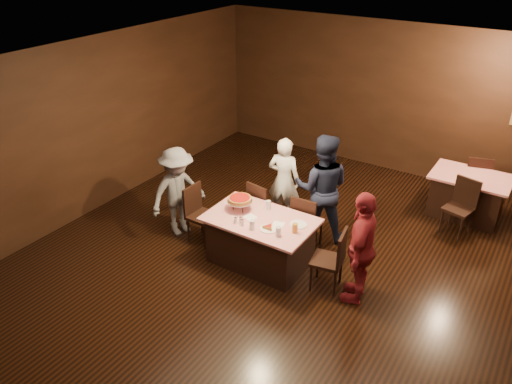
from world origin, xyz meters
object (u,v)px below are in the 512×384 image
(chair_end_right, at_px, (327,259))
(glass_front_left, at_px, (252,225))
(diner_red_shirt, at_px, (361,248))
(plate_empty, at_px, (298,225))
(glass_front_right, at_px, (278,232))
(main_table, at_px, (260,241))
(chair_far_left, at_px, (264,207))
(back_table, at_px, (467,195))
(diner_navy_hoodie, at_px, (322,188))
(glass_back, at_px, (268,205))
(chair_end_left, at_px, (202,215))
(chair_back_near, at_px, (459,208))
(glass_amber, at_px, (295,228))
(diner_grey_knit, at_px, (178,192))
(chair_back_far, at_px, (476,178))
(diner_white_jacket, at_px, (284,180))
(chair_far_right, at_px, (308,221))
(pizza_stand, at_px, (240,199))

(chair_end_right, bearing_deg, glass_front_left, -84.29)
(diner_red_shirt, bearing_deg, plate_empty, -107.11)
(chair_end_right, distance_m, glass_front_right, 0.79)
(main_table, height_order, chair_far_left, chair_far_left)
(back_table, bearing_deg, diner_red_shirt, -103.34)
(plate_empty, xyz_separation_m, glass_front_left, (-0.50, -0.45, 0.06))
(diner_navy_hoodie, xyz_separation_m, plate_empty, (0.12, -0.98, -0.12))
(main_table, xyz_separation_m, glass_back, (-0.05, 0.30, 0.46))
(chair_end_left, relative_size, chair_back_near, 1.00)
(main_table, relative_size, glass_amber, 11.43)
(main_table, bearing_deg, plate_empty, 15.26)
(plate_empty, bearing_deg, glass_front_right, -104.04)
(diner_grey_knit, distance_m, glass_front_right, 2.05)
(chair_back_near, bearing_deg, diner_navy_hoodie, -130.93)
(glass_back, bearing_deg, glass_amber, -28.30)
(chair_end_right, relative_size, chair_back_far, 1.00)
(diner_navy_hoodie, relative_size, glass_amber, 12.89)
(chair_far_left, bearing_deg, chair_back_near, -138.31)
(chair_end_right, height_order, chair_back_near, same)
(chair_end_right, xyz_separation_m, diner_navy_hoodie, (-0.67, 1.13, 0.43))
(chair_end_left, relative_size, diner_navy_hoodie, 0.53)
(chair_back_near, bearing_deg, glass_amber, -110.57)
(diner_white_jacket, distance_m, glass_front_left, 1.62)
(main_table, bearing_deg, chair_back_far, 58.58)
(plate_empty, distance_m, glass_front_left, 0.68)
(chair_back_near, xyz_separation_m, diner_red_shirt, (-0.74, -2.43, 0.35))
(chair_end_right, relative_size, glass_front_left, 6.79)
(main_table, distance_m, diner_navy_hoodie, 1.31)
(diner_white_jacket, bearing_deg, diner_grey_knit, 35.83)
(chair_far_left, bearing_deg, diner_white_jacket, -87.66)
(chair_far_left, xyz_separation_m, chair_far_right, (0.80, 0.00, 0.00))
(chair_end_left, relative_size, diner_red_shirt, 0.58)
(chair_far_right, distance_m, pizza_stand, 1.16)
(plate_empty, height_order, glass_back, glass_back)
(chair_end_left, height_order, glass_back, chair_end_left)
(chair_end_right, height_order, glass_front_left, chair_end_right)
(main_table, distance_m, back_table, 3.91)
(diner_navy_hoodie, height_order, glass_back, diner_navy_hoodie)
(chair_far_left, height_order, chair_back_near, same)
(main_table, relative_size, chair_back_near, 1.68)
(chair_back_far, distance_m, plate_empty, 4.02)
(back_table, relative_size, glass_back, 9.29)
(main_table, height_order, chair_far_right, chair_far_right)
(pizza_stand, bearing_deg, diner_grey_knit, -177.28)
(chair_end_left, distance_m, diner_navy_hoodie, 1.95)
(chair_far_left, relative_size, chair_end_right, 1.00)
(diner_grey_knit, bearing_deg, chair_end_right, -73.16)
(diner_grey_knit, bearing_deg, chair_end_left, -72.57)
(diner_red_shirt, xyz_separation_m, glass_front_right, (-1.10, -0.28, 0.02))
(chair_far_left, distance_m, chair_far_right, 0.80)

